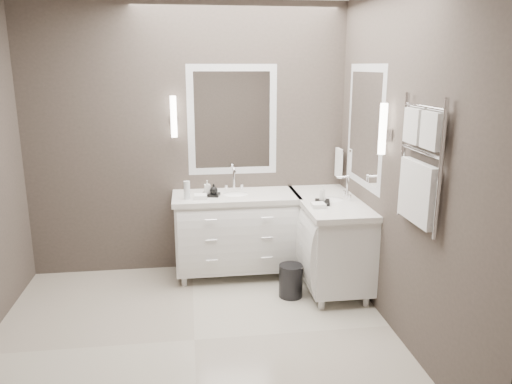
{
  "coord_description": "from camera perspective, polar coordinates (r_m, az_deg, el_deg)",
  "views": [
    {
      "loc": [
        0.0,
        -3.53,
        2.08
      ],
      "look_at": [
        0.58,
        0.7,
        1.0
      ],
      "focal_mm": 35.0,
      "sensor_mm": 36.0,
      "label": 1
    }
  ],
  "objects": [
    {
      "name": "sconce_back",
      "position": [
        4.98,
        -9.39,
        8.4
      ],
      "size": [
        0.06,
        0.06,
        0.4
      ],
      "color": "white",
      "rests_on": "wall_back"
    },
    {
      "name": "amenity_tray_right",
      "position": [
        4.63,
        7.59,
        -1.17
      ],
      "size": [
        0.17,
        0.21,
        0.03
      ],
      "primitive_type": "cube",
      "rotation": [
        0.0,
        0.0,
        -0.25
      ],
      "color": "black",
      "rests_on": "vanity_right"
    },
    {
      "name": "floor",
      "position": [
        4.1,
        -7.04,
        -16.48
      ],
      "size": [
        3.2,
        3.0,
        0.01
      ],
      "primitive_type": "cube",
      "color": "beige",
      "rests_on": "ground"
    },
    {
      "name": "wall_back",
      "position": [
        5.09,
        -7.79,
        5.83
      ],
      "size": [
        3.2,
        0.01,
        2.7
      ],
      "primitive_type": "cube",
      "color": "#463E38",
      "rests_on": "floor"
    },
    {
      "name": "towel_bar_corner",
      "position": [
        5.22,
        9.45,
        3.37
      ],
      "size": [
        0.03,
        0.22,
        0.3
      ],
      "color": "white",
      "rests_on": "wall_right"
    },
    {
      "name": "wall_front",
      "position": [
        2.15,
        -7.46,
        -5.8
      ],
      "size": [
        3.2,
        0.01,
        2.7
      ],
      "primitive_type": "cube",
      "color": "#463E38",
      "rests_on": "floor"
    },
    {
      "name": "water_bottle",
      "position": [
        4.78,
        -7.9,
        0.22
      ],
      "size": [
        0.07,
        0.07,
        0.17
      ],
      "primitive_type": "cylinder",
      "rotation": [
        0.0,
        0.0,
        -0.19
      ],
      "color": "silver",
      "rests_on": "vanity_back"
    },
    {
      "name": "towel_ladder",
      "position": [
        3.56,
        18.15,
        2.33
      ],
      "size": [
        0.06,
        0.58,
        0.9
      ],
      "color": "white",
      "rests_on": "wall_right"
    },
    {
      "name": "waste_bin",
      "position": [
        4.69,
        3.99,
        -10.08
      ],
      "size": [
        0.28,
        0.28,
        0.31
      ],
      "primitive_type": "cylinder",
      "rotation": [
        0.0,
        0.0,
        -0.35
      ],
      "color": "black",
      "rests_on": "floor"
    },
    {
      "name": "soap_bottle_a",
      "position": [
        4.88,
        -5.59,
        0.61
      ],
      "size": [
        0.06,
        0.06,
        0.13
      ],
      "primitive_type": "imported",
      "rotation": [
        0.0,
        0.0,
        0.11
      ],
      "color": "white",
      "rests_on": "amenity_tray_back"
    },
    {
      "name": "wall_right",
      "position": [
        3.95,
        16.33,
        2.95
      ],
      "size": [
        0.01,
        3.0,
        2.7
      ],
      "primitive_type": "cube",
      "color": "#463E38",
      "rests_on": "floor"
    },
    {
      "name": "mirror_back",
      "position": [
        5.07,
        -2.72,
        8.19
      ],
      "size": [
        0.9,
        0.02,
        1.1
      ],
      "color": "white",
      "rests_on": "wall_back"
    },
    {
      "name": "sconce_right",
      "position": [
        4.08,
        14.29,
        6.89
      ],
      "size": [
        0.06,
        0.06,
        0.4
      ],
      "color": "white",
      "rests_on": "wall_right"
    },
    {
      "name": "mirror_right",
      "position": [
        4.64,
        12.32,
        7.32
      ],
      "size": [
        0.02,
        0.9,
        1.1
      ],
      "color": "white",
      "rests_on": "wall_right"
    },
    {
      "name": "amenity_tray_back",
      "position": [
        4.88,
        -5.21,
        -0.3
      ],
      "size": [
        0.2,
        0.17,
        0.03
      ],
      "primitive_type": "cube",
      "rotation": [
        0.0,
        0.0,
        -0.25
      ],
      "color": "black",
      "rests_on": "vanity_back"
    },
    {
      "name": "vanity_right",
      "position": [
        4.89,
        8.36,
        -4.98
      ],
      "size": [
        0.59,
        1.24,
        0.97
      ],
      "color": "white",
      "rests_on": "floor"
    },
    {
      "name": "soap_bottle_b",
      "position": [
        4.84,
        -4.86,
        0.36
      ],
      "size": [
        0.09,
        0.09,
        0.1
      ],
      "primitive_type": "imported",
      "rotation": [
        0.0,
        0.0,
        0.17
      ],
      "color": "black",
      "rests_on": "amenity_tray_back"
    },
    {
      "name": "soap_bottle_c",
      "position": [
        4.61,
        7.62,
        -0.12
      ],
      "size": [
        0.07,
        0.07,
        0.15
      ],
      "primitive_type": "imported",
      "rotation": [
        0.0,
        0.0,
        0.23
      ],
      "color": "white",
      "rests_on": "amenity_tray_right"
    },
    {
      "name": "vanity_back",
      "position": [
        5.04,
        -2.31,
        -4.27
      ],
      "size": [
        1.24,
        0.59,
        0.97
      ],
      "color": "white",
      "rests_on": "floor"
    }
  ]
}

